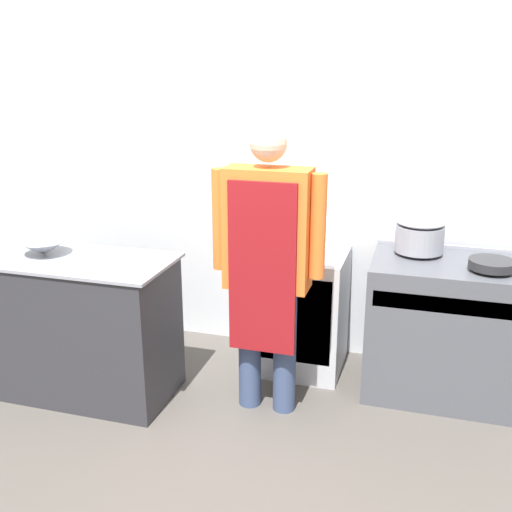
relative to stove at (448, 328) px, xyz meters
name	(u,v)px	position (x,y,z in m)	size (l,w,h in m)	color
ground_plane	(185,494)	(-1.25, -1.43, -0.45)	(14.00, 14.00, 0.00)	#4C4742
wall_back	(278,170)	(-1.25, 0.41, 0.90)	(8.00, 0.05, 2.70)	silver
prep_counter	(74,325)	(-2.33, -0.66, 0.01)	(1.34, 0.61, 0.92)	#2D2D33
stove	(448,328)	(0.00, 0.00, 0.00)	(1.01, 0.66, 0.92)	#4C4F56
fridge_unit	(303,311)	(-0.97, 0.07, -0.02)	(0.57, 0.57, 0.85)	silver
person_cook	(267,255)	(-1.07, -0.52, 0.56)	(0.68, 0.24, 1.76)	#38476B
mixing_bowl	(43,248)	(-2.51, -0.64, 0.52)	(0.30, 0.30, 0.09)	gray
stock_pot	(420,235)	(-0.23, 0.12, 0.58)	(0.31, 0.31, 0.22)	gray
saute_pan	(492,264)	(0.20, -0.12, 0.49)	(0.27, 0.27, 0.05)	#262628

